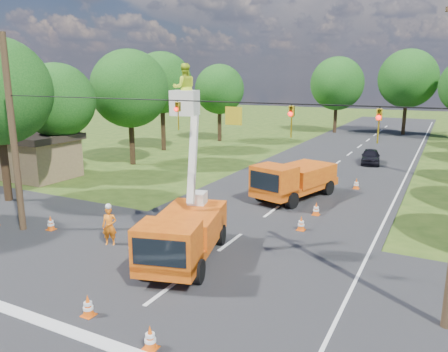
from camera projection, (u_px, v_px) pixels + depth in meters
The scene contains 24 objects.
ground at pixel (321, 175), 32.07m from camera, with size 140.00×140.00×0.00m, color #2B4615.
road_main at pixel (321, 175), 32.07m from camera, with size 12.00×100.00×0.06m, color black.
road_cross at pixel (195, 270), 16.48m from camera, with size 56.00×10.00×0.07m, color black.
stop_bar at pixel (97, 342), 11.98m from camera, with size 9.00×0.45×0.02m, color silver.
edge_line at pixel (403, 184), 29.57m from camera, with size 0.12×90.00×0.02m, color silver.
bucket_truck at pixel (184, 222), 16.85m from camera, with size 3.61×6.18×7.60m.
second_truck at pixel (294, 179), 25.68m from camera, with size 3.82×6.47×2.28m.
ground_worker at pixel (109, 226), 18.68m from camera, with size 0.63×0.41×1.72m, color orange.
distant_car at pixel (371, 156), 36.17m from camera, with size 1.46×3.62×1.23m, color black.
traffic_cone_0 at pixel (88, 306), 13.18m from camera, with size 0.38×0.38×0.71m.
traffic_cone_1 at pixel (150, 338), 11.58m from camera, with size 0.38×0.38×0.71m.
traffic_cone_2 at pixel (301, 223), 20.55m from camera, with size 0.38×0.38×0.71m.
traffic_cone_3 at pixel (316, 209), 22.79m from camera, with size 0.38×0.38×0.71m.
traffic_cone_4 at pixel (51, 223), 20.58m from camera, with size 0.38×0.38×0.71m.
traffic_cone_6 at pixel (356, 184), 28.09m from camera, with size 0.38×0.38×0.71m.
pole_left at pixel (13, 136), 19.72m from camera, with size 0.30×0.30×9.00m.
signal_span at pixel (251, 116), 14.16m from camera, with size 18.00×0.29×1.07m.
shed at pixel (36, 155), 31.09m from camera, with size 5.50×4.50×3.15m.
tree_left_c at pixel (57, 101), 30.43m from camera, with size 5.20×5.20×8.06m.
tree_left_d at pixel (129, 89), 34.80m from camera, with size 6.20×6.20×9.24m.
tree_left_e at pixel (162, 83), 41.59m from camera, with size 5.80×5.80×9.41m.
tree_left_f at pixel (219, 89), 47.80m from camera, with size 5.40×5.40×8.40m.
tree_far_a at pixel (337, 84), 54.56m from camera, with size 6.60×6.60×9.50m.
tree_far_b at pixel (408, 79), 52.58m from camera, with size 7.00×7.00×10.32m.
Camera 1 is at (7.98, -11.06, 7.15)m, focal length 35.00 mm.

